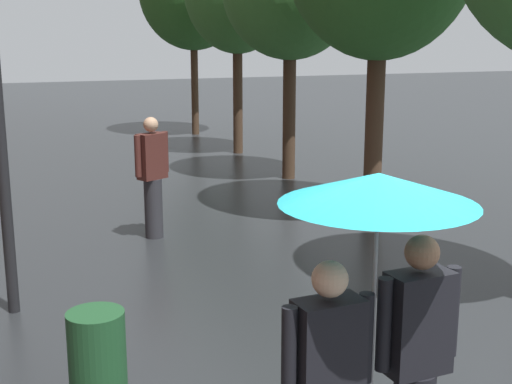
# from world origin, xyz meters

# --- Properties ---
(couple_under_umbrella) EXTENTS (1.21, 1.14, 2.13)m
(couple_under_umbrella) POSITION_xyz_m (-0.69, -0.30, 1.42)
(couple_under_umbrella) COLOR black
(couple_under_umbrella) RESTS_ON ground
(litter_bin) EXTENTS (0.44, 0.44, 0.85)m
(litter_bin) POSITION_xyz_m (-2.08, 1.39, 0.42)
(litter_bin) COLOR #1E4C28
(litter_bin) RESTS_ON ground
(pedestrian_walking_midground) EXTENTS (0.54, 0.38, 1.74)m
(pedestrian_walking_midground) POSITION_xyz_m (-0.57, 6.00, 0.89)
(pedestrian_walking_midground) COLOR #2D2D33
(pedestrian_walking_midground) RESTS_ON ground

